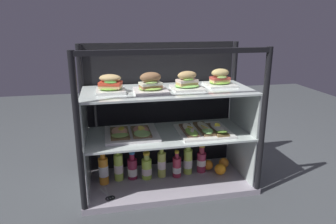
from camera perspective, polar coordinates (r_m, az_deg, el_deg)
ground_plane at (r=2.18m, az=0.00°, el=-13.67°), size 6.00×6.00×0.02m
case_base_deck at (r=2.16m, az=0.00°, el=-12.99°), size 1.13×0.51×0.04m
case_frame at (r=2.08m, az=-0.71°, el=0.76°), size 1.13×0.51×0.95m
riser_lower_tier at (r=2.08m, az=0.00°, el=-8.57°), size 1.06×0.43×0.33m
shelf_lower_glass at (r=2.01m, az=0.00°, el=-4.19°), size 1.08×0.45×0.01m
riser_upper_tier at (r=1.96m, az=0.00°, el=-0.17°), size 1.06×0.43×0.28m
shelf_upper_glass at (r=1.92m, az=0.00°, el=4.03°), size 1.08×0.45×0.01m
plated_roll_sandwich_left_of_center at (r=1.88m, az=-10.79°, el=5.00°), size 0.17×0.17×0.11m
plated_roll_sandwich_mid_right at (r=1.85m, az=-3.29°, el=5.14°), size 0.20×0.20×0.12m
plated_roll_sandwich_far_right at (r=1.94m, az=3.60°, el=5.58°), size 0.19×0.19×0.12m
plated_roll_sandwich_mid_left at (r=2.07m, az=9.75°, el=6.07°), size 0.19×0.19×0.12m
open_sandwich_tray_right_of_center at (r=1.97m, az=-6.99°, el=-3.94°), size 0.34×0.33×0.06m
open_sandwich_tray_far_left at (r=2.02m, az=6.77°, el=-3.37°), size 0.34×0.33×0.06m
juice_bottle_front_fourth at (r=2.10m, az=-12.06°, el=-10.62°), size 0.06×0.06×0.24m
juice_bottle_front_middle at (r=2.13m, az=-9.30°, el=-10.11°), size 0.06×0.06×0.25m
juice_bottle_front_left_end at (r=2.14m, az=-6.72°, el=-10.53°), size 0.07×0.07×0.20m
juice_bottle_back_right at (r=2.13m, az=-4.04°, el=-10.52°), size 0.07×0.07×0.19m
juice_bottle_front_second at (r=2.15m, az=-1.19°, el=-9.74°), size 0.06×0.06×0.23m
juice_bottle_tucked_behind at (r=2.15m, az=1.67°, el=-10.30°), size 0.06×0.06×0.19m
juice_bottle_near_post at (r=2.19m, az=3.77°, el=-9.17°), size 0.06×0.06×0.24m
juice_bottle_back_center at (r=2.23m, az=6.33°, el=-9.16°), size 0.06×0.06×0.21m
orange_fruit_beside_bottles at (r=2.23m, az=9.82°, el=-10.56°), size 0.08×0.08×0.08m
orange_fruit_near_left_post at (r=2.33m, az=10.46°, el=-9.39°), size 0.07×0.07×0.07m
orange_fruit_rolled_forward at (r=2.28m, az=7.56°, el=-9.86°), size 0.07×0.07×0.07m
kitchen_scissors at (r=1.99m, az=-11.03°, el=-15.38°), size 0.10×0.17×0.01m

